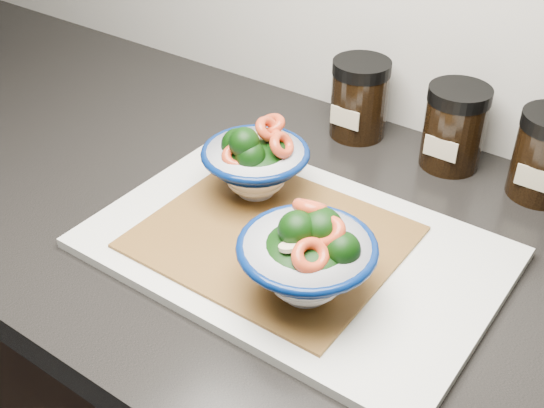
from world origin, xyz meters
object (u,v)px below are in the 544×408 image
Objects in this scene: bowl_left at (255,162)px; spice_jar_b at (454,127)px; spice_jar_a at (359,99)px; cutting_board at (294,248)px; bowl_right at (308,258)px.

spice_jar_b is (0.16, 0.22, -0.00)m from bowl_left.
spice_jar_a is at bearing 85.79° from bowl_left.
cutting_board is 3.41× the size of bowl_left.
cutting_board is at bearing -103.30° from spice_jar_b.
cutting_board is 0.29m from spice_jar_b.
spice_jar_a reaches higher than cutting_board.
bowl_right is at bearing -68.39° from spice_jar_a.
bowl_left is 0.94× the size of bowl_right.
bowl_left is at bearing -125.43° from spice_jar_b.
bowl_left reaches higher than spice_jar_a.
bowl_left is at bearing 149.83° from cutting_board.
bowl_right is at bearing -46.83° from cutting_board.
bowl_right is at bearing -91.42° from spice_jar_b.
spice_jar_b is (0.01, 0.34, -0.00)m from bowl_right.
spice_jar_a and spice_jar_b have the same top height.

